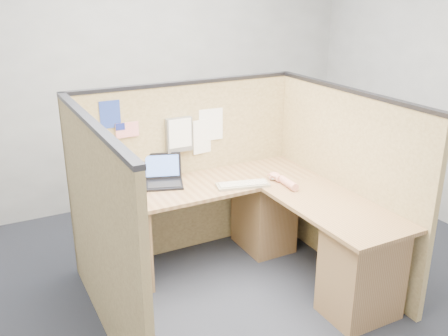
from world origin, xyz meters
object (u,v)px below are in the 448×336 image
laptop (161,177)px  mouse (275,178)px  l_desk (246,235)px  keyboard (243,185)px

laptop → mouse: 0.95m
l_desk → keyboard: bearing=68.0°
l_desk → laptop: 0.84m
mouse → laptop: bearing=157.0°
l_desk → laptop: size_ratio=4.97×
l_desk → mouse: mouse is taller
keyboard → mouse: mouse is taller
laptop → keyboard: laptop is taller
laptop → mouse: bearing=-4.2°
l_desk → keyboard: keyboard is taller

